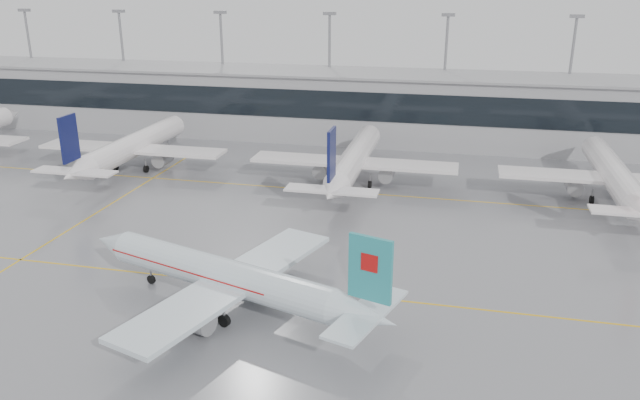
# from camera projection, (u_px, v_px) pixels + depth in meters

# --- Properties ---
(ground) EXTENTS (320.00, 320.00, 0.00)m
(ground) POSITION_uv_depth(u_px,v_px,m) (292.00, 289.00, 60.00)
(ground) COLOR gray
(ground) RESTS_ON ground
(taxi_line_main) EXTENTS (120.00, 0.25, 0.01)m
(taxi_line_main) POSITION_uv_depth(u_px,v_px,m) (292.00, 289.00, 60.00)
(taxi_line_main) COLOR gold
(taxi_line_main) RESTS_ON ground
(taxi_line_north) EXTENTS (120.00, 0.25, 0.01)m
(taxi_line_north) POSITION_uv_depth(u_px,v_px,m) (349.00, 192.00, 87.58)
(taxi_line_north) COLOR gold
(taxi_line_north) RESTS_ON ground
(taxi_line_cross) EXTENTS (0.25, 60.00, 0.01)m
(taxi_line_cross) POSITION_uv_depth(u_px,v_px,m) (98.00, 212.00, 80.13)
(taxi_line_cross) COLOR gold
(taxi_line_cross) RESTS_ON ground
(terminal) EXTENTS (180.00, 15.00, 12.00)m
(terminal) POSITION_uv_depth(u_px,v_px,m) (381.00, 108.00, 115.02)
(terminal) COLOR #959599
(terminal) RESTS_ON ground
(terminal_glass) EXTENTS (180.00, 0.20, 5.00)m
(terminal_glass) POSITION_uv_depth(u_px,v_px,m) (375.00, 107.00, 107.58)
(terminal_glass) COLOR black
(terminal_glass) RESTS_ON ground
(terminal_roof) EXTENTS (182.00, 16.00, 0.40)m
(terminal_roof) POSITION_uv_depth(u_px,v_px,m) (382.00, 74.00, 112.97)
(terminal_roof) COLOR gray
(terminal_roof) RESTS_ON ground
(light_masts) EXTENTS (156.40, 1.00, 22.60)m
(light_masts) POSITION_uv_depth(u_px,v_px,m) (386.00, 63.00, 118.11)
(light_masts) COLOR gray
(light_masts) RESTS_ON ground
(air_canada_jet) EXTENTS (32.43, 25.75, 10.06)m
(air_canada_jet) POSITION_uv_depth(u_px,v_px,m) (231.00, 278.00, 55.19)
(air_canada_jet) COLOR silver
(air_canada_jet) RESTS_ON ground
(parked_jet_b) EXTENTS (29.64, 36.96, 11.72)m
(parked_jet_b) POSITION_uv_depth(u_px,v_px,m) (133.00, 146.00, 97.15)
(parked_jet_b) COLOR white
(parked_jet_b) RESTS_ON ground
(parked_jet_c) EXTENTS (29.64, 36.96, 11.72)m
(parked_jet_c) POSITION_uv_depth(u_px,v_px,m) (354.00, 160.00, 89.75)
(parked_jet_c) COLOR white
(parked_jet_c) RESTS_ON ground
(parked_jet_d) EXTENTS (29.64, 36.96, 11.72)m
(parked_jet_d) POSITION_uv_depth(u_px,v_px,m) (614.00, 176.00, 82.35)
(parked_jet_d) COLOR white
(parked_jet_d) RESTS_ON ground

